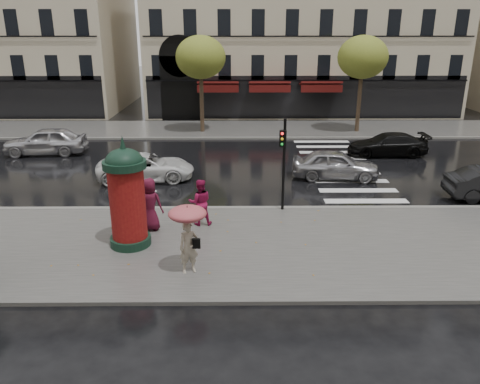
{
  "coord_description": "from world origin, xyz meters",
  "views": [
    {
      "loc": [
        0.39,
        -14.85,
        7.05
      ],
      "look_at": [
        0.53,
        1.5,
        1.31
      ],
      "focal_mm": 35.0,
      "sensor_mm": 36.0,
      "label": 1
    }
  ],
  "objects_px": {
    "woman_umbrella": "(188,228)",
    "car_far_silver": "(45,141)",
    "morris_column": "(127,194)",
    "car_white": "(146,167)",
    "traffic_light": "(283,156)",
    "car_silver": "(335,164)",
    "woman_red": "(200,202)",
    "man_burgundy": "(150,204)",
    "car_black": "(387,144)"
  },
  "relations": [
    {
      "from": "car_far_silver",
      "to": "car_white",
      "type": "bearing_deg",
      "value": 48.98
    },
    {
      "from": "traffic_light",
      "to": "woman_red",
      "type": "bearing_deg",
      "value": -155.34
    },
    {
      "from": "morris_column",
      "to": "car_far_silver",
      "type": "xyz_separation_m",
      "value": [
        -7.62,
        12.54,
        -1.13
      ]
    },
    {
      "from": "traffic_light",
      "to": "car_silver",
      "type": "xyz_separation_m",
      "value": [
        3.05,
        4.52,
        -1.64
      ]
    },
    {
      "from": "woman_red",
      "to": "traffic_light",
      "type": "relative_size",
      "value": 0.47
    },
    {
      "from": "morris_column",
      "to": "car_white",
      "type": "xyz_separation_m",
      "value": [
        -0.83,
        7.56,
        -1.28
      ]
    },
    {
      "from": "woman_red",
      "to": "woman_umbrella",
      "type": "bearing_deg",
      "value": 82.68
    },
    {
      "from": "woman_red",
      "to": "man_burgundy",
      "type": "xyz_separation_m",
      "value": [
        -1.77,
        -0.44,
        0.09
      ]
    },
    {
      "from": "morris_column",
      "to": "car_silver",
      "type": "relative_size",
      "value": 0.89
    },
    {
      "from": "morris_column",
      "to": "car_black",
      "type": "bearing_deg",
      "value": 44.3
    },
    {
      "from": "man_burgundy",
      "to": "car_black",
      "type": "height_order",
      "value": "man_burgundy"
    },
    {
      "from": "man_burgundy",
      "to": "morris_column",
      "type": "relative_size",
      "value": 0.51
    },
    {
      "from": "car_black",
      "to": "car_far_silver",
      "type": "relative_size",
      "value": 0.97
    },
    {
      "from": "traffic_light",
      "to": "car_black",
      "type": "bearing_deg",
      "value": 52.01
    },
    {
      "from": "man_burgundy",
      "to": "car_silver",
      "type": "bearing_deg",
      "value": -130.03
    },
    {
      "from": "woman_umbrella",
      "to": "morris_column",
      "type": "height_order",
      "value": "morris_column"
    },
    {
      "from": "car_white",
      "to": "traffic_light",
      "type": "bearing_deg",
      "value": -130.89
    },
    {
      "from": "man_burgundy",
      "to": "car_white",
      "type": "height_order",
      "value": "man_burgundy"
    },
    {
      "from": "woman_umbrella",
      "to": "car_black",
      "type": "distance_m",
      "value": 17.36
    },
    {
      "from": "woman_umbrella",
      "to": "car_far_silver",
      "type": "xyz_separation_m",
      "value": [
        -9.79,
        14.45,
        -0.74
      ]
    },
    {
      "from": "traffic_light",
      "to": "car_black",
      "type": "xyz_separation_m",
      "value": [
        6.97,
        8.93,
        -1.71
      ]
    },
    {
      "from": "woman_red",
      "to": "car_silver",
      "type": "relative_size",
      "value": 0.41
    },
    {
      "from": "morris_column",
      "to": "woman_red",
      "type": "bearing_deg",
      "value": 37.3
    },
    {
      "from": "woman_umbrella",
      "to": "car_silver",
      "type": "bearing_deg",
      "value": 56.73
    },
    {
      "from": "woman_red",
      "to": "traffic_light",
      "type": "xyz_separation_m",
      "value": [
        3.18,
        1.46,
        1.37
      ]
    },
    {
      "from": "woman_umbrella",
      "to": "car_white",
      "type": "xyz_separation_m",
      "value": [
        -3.0,
        9.47,
        -0.89
      ]
    },
    {
      "from": "morris_column",
      "to": "traffic_light",
      "type": "relative_size",
      "value": 1.02
    },
    {
      "from": "woman_red",
      "to": "car_black",
      "type": "xyz_separation_m",
      "value": [
        10.15,
        10.38,
        -0.34
      ]
    },
    {
      "from": "man_burgundy",
      "to": "woman_umbrella",
      "type": "bearing_deg",
      "value": 129.35
    },
    {
      "from": "morris_column",
      "to": "car_far_silver",
      "type": "height_order",
      "value": "morris_column"
    },
    {
      "from": "car_silver",
      "to": "car_far_silver",
      "type": "relative_size",
      "value": 0.91
    },
    {
      "from": "woman_red",
      "to": "car_black",
      "type": "distance_m",
      "value": 14.52
    },
    {
      "from": "car_white",
      "to": "car_black",
      "type": "xyz_separation_m",
      "value": [
        13.22,
        4.54,
        0.01
      ]
    },
    {
      "from": "car_silver",
      "to": "morris_column",
      "type": "bearing_deg",
      "value": 138.85
    },
    {
      "from": "car_far_silver",
      "to": "car_silver",
      "type": "bearing_deg",
      "value": 68.45
    },
    {
      "from": "man_burgundy",
      "to": "car_far_silver",
      "type": "height_order",
      "value": "man_burgundy"
    },
    {
      "from": "man_burgundy",
      "to": "car_silver",
      "type": "relative_size",
      "value": 0.46
    },
    {
      "from": "woman_red",
      "to": "car_far_silver",
      "type": "xyz_separation_m",
      "value": [
        -9.86,
        10.83,
        -0.2
      ]
    },
    {
      "from": "car_silver",
      "to": "car_white",
      "type": "height_order",
      "value": "car_silver"
    },
    {
      "from": "woman_umbrella",
      "to": "car_far_silver",
      "type": "height_order",
      "value": "woman_umbrella"
    },
    {
      "from": "woman_red",
      "to": "morris_column",
      "type": "xyz_separation_m",
      "value": [
        -2.24,
        -1.71,
        0.93
      ]
    },
    {
      "from": "woman_umbrella",
      "to": "car_silver",
      "type": "relative_size",
      "value": 0.51
    },
    {
      "from": "woman_red",
      "to": "man_burgundy",
      "type": "bearing_deg",
      "value": 7.73
    },
    {
      "from": "woman_umbrella",
      "to": "traffic_light",
      "type": "xyz_separation_m",
      "value": [
        3.25,
        5.08,
        0.82
      ]
    },
    {
      "from": "woman_umbrella",
      "to": "woman_red",
      "type": "height_order",
      "value": "woman_umbrella"
    },
    {
      "from": "traffic_light",
      "to": "car_black",
      "type": "distance_m",
      "value": 11.45
    },
    {
      "from": "man_burgundy",
      "to": "morris_column",
      "type": "xyz_separation_m",
      "value": [
        -0.47,
        -1.27,
        0.84
      ]
    },
    {
      "from": "woman_umbrella",
      "to": "car_silver",
      "type": "xyz_separation_m",
      "value": [
        6.3,
        9.59,
        -0.82
      ]
    },
    {
      "from": "woman_red",
      "to": "man_burgundy",
      "type": "height_order",
      "value": "man_burgundy"
    },
    {
      "from": "morris_column",
      "to": "car_black",
      "type": "xyz_separation_m",
      "value": [
        12.39,
        12.09,
        -1.27
      ]
    }
  ]
}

